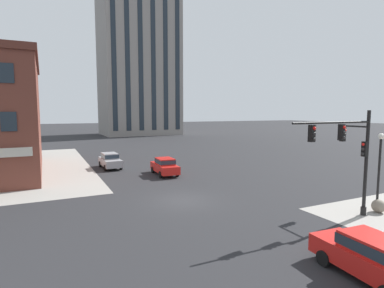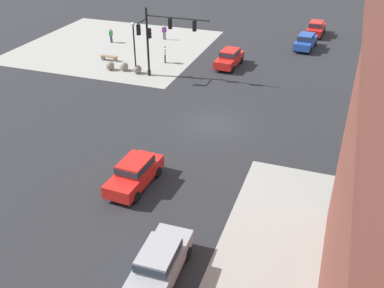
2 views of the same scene
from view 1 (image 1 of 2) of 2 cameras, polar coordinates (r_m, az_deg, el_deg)
name	(u,v)px [view 1 (image 1 of 2)]	position (r m, az deg, el deg)	size (l,w,h in m)	color
ground_plane	(182,200)	(22.17, -1.80, -10.38)	(320.00, 320.00, 0.00)	#262628
traffic_signal_main	(351,150)	(20.25, 27.31, -0.91)	(6.06, 2.09, 6.33)	black
bollard_sphere_curb_a	(379,206)	(22.71, 31.24, -9.77)	(0.83, 0.83, 0.83)	gray
street_lamp_corner_near	(380,162)	(22.31, 31.37, -2.92)	(0.36, 0.36, 4.93)	black
car_main_southbound_near	(110,160)	(35.46, -14.91, -2.87)	(1.99, 4.45, 1.68)	#99999E
car_cross_westbound	(371,256)	(13.87, 30.20, -17.42)	(2.12, 4.51, 1.68)	red
car_parked_curb	(165,166)	(30.80, -5.06, -4.01)	(2.07, 4.49, 1.68)	red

